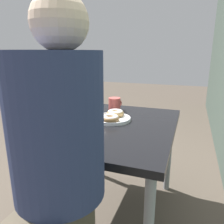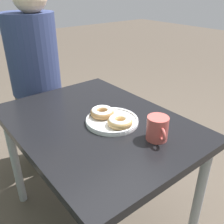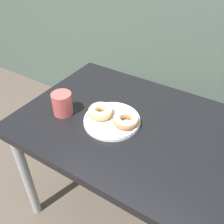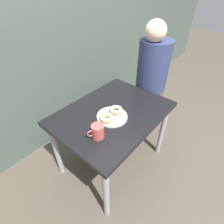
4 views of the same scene
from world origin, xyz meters
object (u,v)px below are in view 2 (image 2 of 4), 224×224
at_px(dining_table, 97,134).
at_px(person_figure, 35,80).
at_px(donut_plate, 112,118).
at_px(coffee_mug, 158,128).

relative_size(dining_table, person_figure, 0.75).
distance_m(donut_plate, person_figure, 0.78).
height_order(donut_plate, person_figure, person_figure).
bearing_deg(coffee_mug, donut_plate, 15.99).
distance_m(dining_table, coffee_mug, 0.35).
xyz_separation_m(dining_table, donut_plate, (-0.07, -0.05, 0.11)).
relative_size(donut_plate, coffee_mug, 2.35).
height_order(dining_table, coffee_mug, coffee_mug).
xyz_separation_m(coffee_mug, person_figure, (1.01, 0.13, -0.03)).
distance_m(donut_plate, coffee_mug, 0.25).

